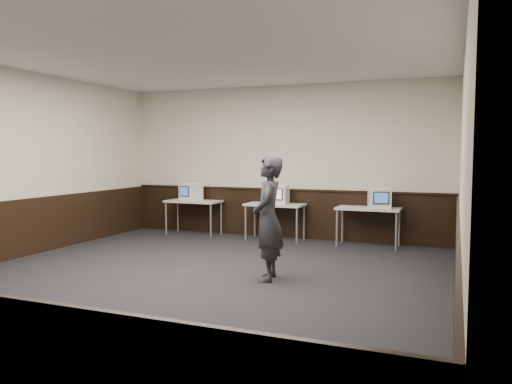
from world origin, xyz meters
TOP-DOWN VIEW (x-y plane):
  - floor at (0.00, 0.00)m, footprint 8.00×8.00m
  - ceiling at (0.00, 0.00)m, footprint 8.00×8.00m
  - back_wall at (0.00, 4.00)m, footprint 7.00×0.00m
  - right_wall at (3.50, 0.00)m, footprint 0.00×8.00m
  - wainscot_back at (0.00, 3.98)m, footprint 6.98×0.04m
  - wainscot_left at (-3.48, 0.00)m, footprint 0.04×7.98m
  - wainscot_right at (3.48, 0.00)m, footprint 0.04×7.98m
  - wainscot_rail at (0.00, 3.96)m, footprint 6.98×0.06m
  - desk_left at (-1.90, 3.60)m, footprint 1.20×0.60m
  - desk_center at (0.00, 3.60)m, footprint 1.20×0.60m
  - desk_right at (1.90, 3.60)m, footprint 1.20×0.60m
  - emac_left at (-1.98, 3.63)m, footprint 0.48×0.49m
  - emac_center at (0.08, 3.56)m, footprint 0.44×0.46m
  - emac_right at (2.11, 3.55)m, footprint 0.49×0.50m
  - person at (1.01, 0.52)m, footprint 0.56×0.72m

SIDE VIEW (x-z plane):
  - floor at x=0.00m, z-range 0.00..0.00m
  - wainscot_back at x=0.00m, z-range 0.00..1.00m
  - wainscot_left at x=-3.48m, z-range 0.00..1.00m
  - wainscot_right at x=3.48m, z-range 0.00..1.00m
  - desk_left at x=-1.90m, z-range 0.30..1.05m
  - desk_center at x=0.00m, z-range 0.30..1.05m
  - desk_right at x=1.90m, z-range 0.30..1.05m
  - person at x=1.01m, z-range 0.00..1.75m
  - emac_left at x=-1.98m, z-range 0.75..1.13m
  - emac_right at x=2.11m, z-range 0.75..1.14m
  - emac_center at x=0.08m, z-range 0.75..1.15m
  - wainscot_rail at x=0.00m, z-range 1.00..1.04m
  - back_wall at x=0.00m, z-range -1.90..5.10m
  - right_wall at x=3.50m, z-range -2.40..5.60m
  - ceiling at x=0.00m, z-range 3.20..3.20m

